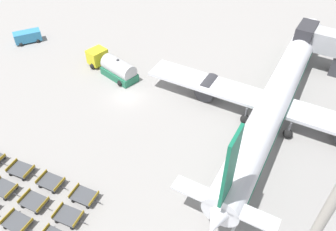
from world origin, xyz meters
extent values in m
plane|color=gray|center=(0.00, 0.00, 0.00)|extent=(500.00, 500.00, 0.00)
cube|color=#2D2D33|center=(18.76, 20.00, 4.56)|extent=(2.65, 4.55, 3.52)
cylinder|color=silver|center=(18.54, 6.41, 3.16)|extent=(4.15, 38.88, 3.52)
sphere|color=silver|center=(18.86, 25.82, 3.16)|extent=(3.34, 3.34, 3.34)
cone|color=silver|center=(18.23, -13.00, 3.16)|extent=(3.41, 4.28, 3.34)
cube|color=#146B4C|center=(18.24, -12.34, 8.51)|extent=(0.32, 2.64, 7.18)
cube|color=silver|center=(18.24, -12.23, 3.69)|extent=(9.51, 1.69, 0.24)
cube|color=silver|center=(18.52, 4.86, 2.37)|extent=(33.94, 4.39, 0.44)
cylinder|color=#333338|center=(9.65, 5.40, 1.42)|extent=(2.79, 3.24, 2.73)
cube|color=#146B4C|center=(18.54, 6.41, 2.54)|extent=(4.16, 35.00, 0.63)
cylinder|color=#56565B|center=(18.74, 18.45, 1.43)|extent=(0.24, 0.24, 1.70)
sphere|color=black|center=(18.74, 18.45, 0.58)|extent=(1.15, 1.15, 1.15)
cylinder|color=#56565B|center=(21.14, 2.49, 1.43)|extent=(0.24, 0.24, 1.70)
sphere|color=black|center=(21.14, 2.49, 0.58)|extent=(1.15, 1.15, 1.15)
cylinder|color=#56565B|center=(15.82, 2.57, 1.43)|extent=(0.24, 0.24, 1.70)
sphere|color=black|center=(15.82, 2.57, 0.58)|extent=(1.15, 1.15, 1.15)
cube|color=yellow|center=(-8.47, 4.78, 1.50)|extent=(2.84, 3.16, 2.18)
cube|color=#236B4C|center=(-3.60, 3.46, 0.56)|extent=(6.15, 4.06, 1.13)
cylinder|color=#B7BABC|center=(-3.60, 3.46, 1.71)|extent=(5.81, 3.73, 2.41)
sphere|color=#333338|center=(-3.60, 3.46, 2.91)|extent=(0.44, 0.44, 0.44)
sphere|color=black|center=(-7.85, 5.93, 0.45)|extent=(0.90, 0.90, 0.90)
sphere|color=black|center=(-8.51, 3.47, 0.45)|extent=(0.90, 0.90, 0.90)
sphere|color=black|center=(-1.66, 4.25, 0.45)|extent=(0.90, 0.90, 0.90)
sphere|color=black|center=(-2.33, 1.80, 0.45)|extent=(0.90, 0.90, 0.90)
cube|color=teal|center=(-23.44, 4.95, 1.09)|extent=(4.11, 4.63, 1.64)
cube|color=#1E232D|center=(-24.69, 3.23, 1.37)|extent=(1.36, 1.03, 0.57)
sphere|color=black|center=(-25.01, 4.35, 0.30)|extent=(0.60, 0.60, 0.60)
sphere|color=black|center=(-23.54, 3.27, 0.30)|extent=(0.60, 0.60, 0.60)
sphere|color=black|center=(-23.34, 6.62, 0.30)|extent=(0.60, 0.60, 0.60)
sphere|color=black|center=(-21.87, 5.55, 0.30)|extent=(0.60, 0.60, 0.60)
cube|color=#424449|center=(1.69, -20.97, 0.55)|extent=(2.49, 1.82, 0.10)
cube|color=olive|center=(2.88, -20.95, 0.76)|extent=(0.11, 1.77, 0.32)
cube|color=olive|center=(0.50, -21.00, 0.76)|extent=(0.11, 1.77, 0.32)
cube|color=#333338|center=(3.27, -20.94, 0.43)|extent=(0.70, 0.07, 0.06)
sphere|color=black|center=(2.53, -20.20, 0.18)|extent=(0.36, 0.36, 0.36)
sphere|color=black|center=(0.84, -21.74, 0.18)|extent=(0.36, 0.36, 0.36)
sphere|color=black|center=(0.81, -20.24, 0.18)|extent=(0.36, 0.36, 0.36)
sphere|color=black|center=(4.90, -19.87, 0.18)|extent=(0.36, 0.36, 0.36)
cube|color=#424449|center=(-2.51, -18.88, 0.55)|extent=(2.55, 1.90, 0.10)
cube|color=olive|center=(-1.32, -18.82, 0.76)|extent=(0.17, 1.77, 0.32)
cube|color=#333338|center=(-0.93, -18.80, 0.43)|extent=(0.70, 0.10, 0.06)
sphere|color=black|center=(-1.61, -19.59, 0.18)|extent=(0.36, 0.36, 0.36)
sphere|color=black|center=(-1.69, -18.08, 0.18)|extent=(0.36, 0.36, 0.36)
sphere|color=black|center=(-3.41, -18.17, 0.18)|extent=(0.36, 0.36, 0.36)
cube|color=#424449|center=(1.39, -18.58, 0.55)|extent=(2.55, 1.90, 0.10)
cube|color=olive|center=(2.57, -18.52, 0.76)|extent=(0.17, 1.77, 0.32)
cube|color=olive|center=(0.20, -18.64, 0.76)|extent=(0.17, 1.77, 0.32)
cube|color=#333338|center=(2.96, -18.50, 0.43)|extent=(0.70, 0.10, 0.06)
sphere|color=black|center=(2.28, -19.29, 0.18)|extent=(0.36, 0.36, 0.36)
sphere|color=black|center=(2.21, -17.78, 0.18)|extent=(0.36, 0.36, 0.36)
sphere|color=black|center=(0.56, -19.38, 0.18)|extent=(0.36, 0.36, 0.36)
sphere|color=black|center=(0.49, -17.87, 0.18)|extent=(0.36, 0.36, 0.36)
cube|color=#424449|center=(5.40, -18.23, 0.55)|extent=(2.61, 1.99, 0.10)
cube|color=olive|center=(6.58, -18.12, 0.76)|extent=(0.24, 1.77, 0.32)
cube|color=olive|center=(4.21, -18.33, 0.76)|extent=(0.24, 1.77, 0.32)
cube|color=#333338|center=(6.97, -18.09, 0.43)|extent=(0.70, 0.12, 0.06)
sphere|color=black|center=(6.32, -18.90, 0.18)|extent=(0.36, 0.36, 0.36)
sphere|color=black|center=(6.19, -17.40, 0.18)|extent=(0.36, 0.36, 0.36)
sphere|color=black|center=(4.61, -19.06, 0.18)|extent=(0.36, 0.36, 0.36)
sphere|color=black|center=(4.47, -17.55, 0.18)|extent=(0.36, 0.36, 0.36)
cube|color=#333338|center=(-5.28, -16.54, 0.43)|extent=(0.70, 0.09, 0.06)
sphere|color=black|center=(-6.03, -15.81, 0.18)|extent=(0.36, 0.36, 0.36)
cube|color=#424449|center=(-2.78, -16.31, 0.55)|extent=(2.62, 2.01, 0.10)
cube|color=olive|center=(-1.59, -16.19, 0.76)|extent=(0.25, 1.77, 0.32)
cube|color=olive|center=(-3.96, -16.43, 0.76)|extent=(0.25, 1.77, 0.32)
cube|color=#333338|center=(-1.21, -16.16, 0.43)|extent=(0.70, 0.13, 0.06)
sphere|color=black|center=(-1.85, -16.98, 0.18)|extent=(0.36, 0.36, 0.36)
sphere|color=black|center=(-1.99, -15.48, 0.18)|extent=(0.36, 0.36, 0.36)
sphere|color=black|center=(-3.56, -17.14, 0.18)|extent=(0.36, 0.36, 0.36)
sphere|color=black|center=(-3.71, -15.64, 0.18)|extent=(0.36, 0.36, 0.36)
cube|color=#424449|center=(1.16, -16.02, 0.55)|extent=(2.56, 1.91, 0.10)
cube|color=olive|center=(2.35, -15.95, 0.76)|extent=(0.18, 1.77, 0.32)
cube|color=olive|center=(-0.02, -16.09, 0.76)|extent=(0.18, 1.77, 0.32)
cube|color=#333338|center=(2.74, -15.93, 0.43)|extent=(0.70, 0.10, 0.06)
sphere|color=black|center=(2.07, -16.72, 0.18)|extent=(0.36, 0.36, 0.36)
sphere|color=black|center=(1.98, -15.22, 0.18)|extent=(0.36, 0.36, 0.36)
sphere|color=black|center=(0.35, -16.82, 0.18)|extent=(0.36, 0.36, 0.36)
sphere|color=black|center=(0.26, -15.31, 0.18)|extent=(0.36, 0.36, 0.36)
cube|color=#424449|center=(5.30, -15.77, 0.55)|extent=(2.58, 1.95, 0.10)
cube|color=olive|center=(6.48, -15.68, 0.76)|extent=(0.21, 1.77, 0.32)
cube|color=olive|center=(4.11, -15.85, 0.76)|extent=(0.21, 1.77, 0.32)
cube|color=#333338|center=(6.87, -15.65, 0.43)|extent=(0.70, 0.11, 0.06)
sphere|color=black|center=(6.21, -16.46, 0.18)|extent=(0.36, 0.36, 0.36)
sphere|color=black|center=(6.10, -14.95, 0.18)|extent=(0.36, 0.36, 0.36)
sphere|color=black|center=(4.49, -16.58, 0.18)|extent=(0.36, 0.36, 0.36)
sphere|color=black|center=(4.38, -15.08, 0.18)|extent=(0.36, 0.36, 0.36)
cube|color=white|center=(19.67, -3.30, 0.00)|extent=(0.92, 37.89, 0.01)
camera|label=1|loc=(21.53, -28.61, 27.96)|focal=35.00mm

